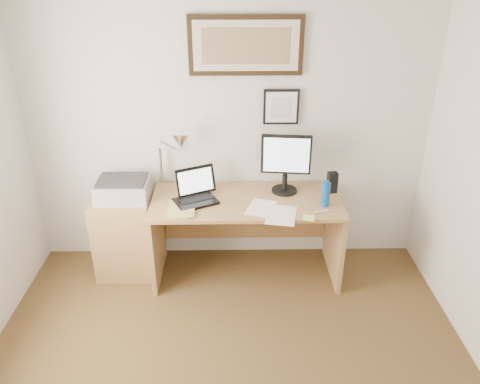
{
  "coord_description": "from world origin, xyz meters",
  "views": [
    {
      "loc": [
        0.04,
        -1.85,
        2.58
      ],
      "look_at": [
        0.09,
        1.43,
        0.92
      ],
      "focal_mm": 35.0,
      "sensor_mm": 36.0,
      "label": 1
    }
  ],
  "objects_px": {
    "desk": "(246,219)",
    "laptop": "(195,194)",
    "book": "(168,210)",
    "lcd_monitor": "(286,161)",
    "side_cabinet": "(125,237)",
    "printer": "(123,189)",
    "water_bottle": "(326,194)"
  },
  "relations": [
    {
      "from": "book",
      "to": "lcd_monitor",
      "type": "bearing_deg",
      "value": 18.67
    },
    {
      "from": "book",
      "to": "printer",
      "type": "bearing_deg",
      "value": 146.72
    },
    {
      "from": "side_cabinet",
      "to": "lcd_monitor",
      "type": "bearing_deg",
      "value": 3.82
    },
    {
      "from": "water_bottle",
      "to": "desk",
      "type": "bearing_deg",
      "value": 162.95
    },
    {
      "from": "desk",
      "to": "lcd_monitor",
      "type": "height_order",
      "value": "lcd_monitor"
    },
    {
      "from": "side_cabinet",
      "to": "lcd_monitor",
      "type": "relative_size",
      "value": 1.4
    },
    {
      "from": "side_cabinet",
      "to": "desk",
      "type": "bearing_deg",
      "value": 1.89
    },
    {
      "from": "desk",
      "to": "book",
      "type": "bearing_deg",
      "value": -156.98
    },
    {
      "from": "side_cabinet",
      "to": "desk",
      "type": "relative_size",
      "value": 0.46
    },
    {
      "from": "book",
      "to": "printer",
      "type": "xyz_separation_m",
      "value": [
        -0.41,
        0.27,
        0.06
      ]
    },
    {
      "from": "book",
      "to": "printer",
      "type": "height_order",
      "value": "printer"
    },
    {
      "from": "desk",
      "to": "printer",
      "type": "relative_size",
      "value": 3.64
    },
    {
      "from": "desk",
      "to": "laptop",
      "type": "xyz_separation_m",
      "value": [
        -0.42,
        -0.08,
        0.29
      ]
    },
    {
      "from": "laptop",
      "to": "printer",
      "type": "bearing_deg",
      "value": 172.14
    },
    {
      "from": "water_bottle",
      "to": "book",
      "type": "xyz_separation_m",
      "value": [
        -1.28,
        -0.07,
        -0.09
      ]
    },
    {
      "from": "desk",
      "to": "printer",
      "type": "bearing_deg",
      "value": 179.89
    },
    {
      "from": "lcd_monitor",
      "to": "laptop",
      "type": "bearing_deg",
      "value": -169.42
    },
    {
      "from": "desk",
      "to": "laptop",
      "type": "bearing_deg",
      "value": -168.87
    },
    {
      "from": "side_cabinet",
      "to": "printer",
      "type": "relative_size",
      "value": 1.66
    },
    {
      "from": "lcd_monitor",
      "to": "printer",
      "type": "bearing_deg",
      "value": -177.66
    },
    {
      "from": "side_cabinet",
      "to": "lcd_monitor",
      "type": "height_order",
      "value": "lcd_monitor"
    },
    {
      "from": "laptop",
      "to": "printer",
      "type": "relative_size",
      "value": 0.97
    },
    {
      "from": "side_cabinet",
      "to": "printer",
      "type": "xyz_separation_m",
      "value": [
        0.02,
        0.04,
        0.45
      ]
    },
    {
      "from": "side_cabinet",
      "to": "laptop",
      "type": "xyz_separation_m",
      "value": [
        0.65,
        -0.05,
        0.44
      ]
    },
    {
      "from": "book",
      "to": "desk",
      "type": "xyz_separation_m",
      "value": [
        0.63,
        0.27,
        -0.25
      ]
    },
    {
      "from": "water_bottle",
      "to": "book",
      "type": "relative_size",
      "value": 0.7
    },
    {
      "from": "water_bottle",
      "to": "book",
      "type": "height_order",
      "value": "water_bottle"
    },
    {
      "from": "water_bottle",
      "to": "book",
      "type": "distance_m",
      "value": 1.28
    },
    {
      "from": "desk",
      "to": "laptop",
      "type": "height_order",
      "value": "laptop"
    },
    {
      "from": "water_bottle",
      "to": "desk",
      "type": "distance_m",
      "value": 0.75
    },
    {
      "from": "side_cabinet",
      "to": "printer",
      "type": "bearing_deg",
      "value": 56.77
    },
    {
      "from": "book",
      "to": "side_cabinet",
      "type": "bearing_deg",
      "value": 151.89
    }
  ]
}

